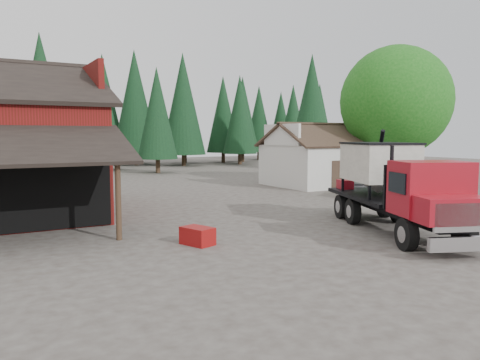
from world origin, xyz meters
TOP-DOWN VIEW (x-y plane):
  - ground at (0.00, 0.00)m, footprint 120.00×120.00m
  - farmhouse at (13.00, 13.00)m, footprint 8.60×6.42m
  - deciduous_tree at (17.01, 9.97)m, footprint 8.00×8.00m
  - conifer_backdrop at (0.00, 42.00)m, footprint 76.00×16.00m
  - near_pine_b at (6.00, 30.00)m, footprint 3.96×3.96m
  - near_pine_c at (22.00, 26.00)m, footprint 4.84×4.84m
  - near_pine_d at (-4.00, 34.00)m, footprint 5.28×5.28m
  - feed_truck at (4.02, -1.74)m, footprint 5.43×8.99m
  - silver_car at (11.55, 6.30)m, footprint 5.73×4.06m
  - equip_box at (-3.49, 0.05)m, footprint 1.03×1.27m

SIDE VIEW (x-z plane):
  - ground at x=0.00m, z-range 0.00..0.00m
  - conifer_backdrop at x=0.00m, z-range -8.00..8.00m
  - equip_box at x=-3.49m, z-range 0.00..0.60m
  - silver_car at x=11.55m, z-range 0.00..1.45m
  - farmhouse at x=13.00m, z-range -0.66..3.99m
  - feed_truck at x=4.02m, z-range -0.13..3.82m
  - near_pine_b at x=6.00m, z-range 0.69..11.09m
  - deciduous_tree at x=17.01m, z-range 0.81..11.01m
  - near_pine_c at x=22.00m, z-range 0.69..13.09m
  - near_pine_d at x=-4.00m, z-range 0.69..14.09m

